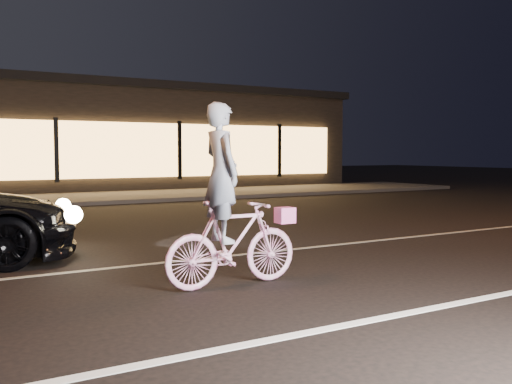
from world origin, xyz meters
TOP-DOWN VIEW (x-y plane):
  - ground at (0.00, 0.00)m, footprint 90.00×90.00m
  - lane_stripe_near at (0.00, -1.50)m, footprint 60.00×0.12m
  - lane_stripe_far at (0.00, 2.00)m, footprint 60.00×0.10m
  - sidewalk at (0.00, 13.00)m, footprint 30.00×4.00m
  - storefront at (0.00, 18.97)m, footprint 25.40×8.42m
  - cyclist at (-0.98, 0.31)m, footprint 1.65×0.57m

SIDE VIEW (x-z plane):
  - ground at x=0.00m, z-range 0.00..0.00m
  - lane_stripe_near at x=0.00m, z-range 0.00..0.01m
  - lane_stripe_far at x=0.00m, z-range 0.00..0.01m
  - sidewalk at x=0.00m, z-range 0.00..0.12m
  - cyclist at x=-0.98m, z-range -0.30..1.77m
  - storefront at x=0.00m, z-range 0.05..4.25m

